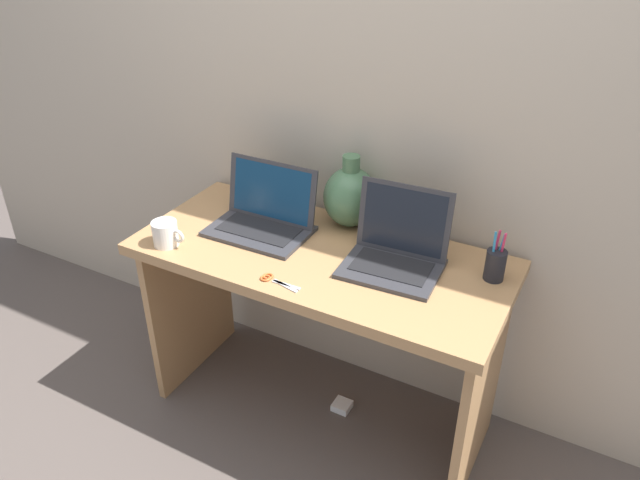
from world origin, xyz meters
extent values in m
plane|color=#564C47|center=(0.00, 0.00, 0.00)|extent=(6.00, 6.00, 0.00)
cube|color=#BCAD99|center=(0.00, 0.33, 1.20)|extent=(4.40, 0.04, 2.40)
cube|color=#AD7F51|center=(0.00, 0.00, 0.74)|extent=(1.30, 0.58, 0.04)
cube|color=#AD7F51|center=(-0.61, 0.00, 0.36)|extent=(0.03, 0.50, 0.72)
cube|color=#AD7F51|center=(0.61, 0.00, 0.36)|extent=(0.03, 0.50, 0.72)
cube|color=#333338|center=(-0.26, 0.01, 0.76)|extent=(0.36, 0.25, 0.01)
cube|color=black|center=(-0.26, 0.01, 0.77)|extent=(0.29, 0.15, 0.00)
cube|color=#333338|center=(-0.26, 0.11, 0.88)|extent=(0.36, 0.06, 0.22)
cube|color=navy|center=(-0.26, 0.11, 0.88)|extent=(0.32, 0.05, 0.19)
cube|color=#333338|center=(0.26, 0.01, 0.76)|extent=(0.33, 0.27, 0.01)
cube|color=black|center=(0.26, 0.01, 0.77)|extent=(0.26, 0.16, 0.00)
cube|color=#333338|center=(0.25, 0.12, 0.89)|extent=(0.32, 0.06, 0.24)
cube|color=black|center=(0.25, 0.12, 0.89)|extent=(0.28, 0.06, 0.21)
ellipsoid|color=#47704C|center=(0.00, 0.23, 0.87)|extent=(0.20, 0.20, 0.22)
cylinder|color=#47704C|center=(0.00, 0.23, 1.00)|extent=(0.06, 0.06, 0.06)
cylinder|color=white|center=(-0.50, -0.21, 0.80)|extent=(0.09, 0.09, 0.09)
torus|color=white|center=(-0.44, -0.21, 0.80)|extent=(0.05, 0.01, 0.05)
cylinder|color=black|center=(0.56, 0.12, 0.81)|extent=(0.06, 0.06, 0.10)
cylinder|color=#338CBF|center=(0.57, 0.14, 0.85)|extent=(0.03, 0.01, 0.13)
cylinder|color=#D83359|center=(0.56, 0.13, 0.86)|extent=(0.02, 0.01, 0.14)
cylinder|color=#338CBF|center=(0.55, 0.12, 0.86)|extent=(0.01, 0.02, 0.14)
cylinder|color=#D83359|center=(0.58, 0.13, 0.86)|extent=(0.02, 0.03, 0.14)
cube|color=#B7B7BC|center=(0.00, -0.22, 0.76)|extent=(0.10, 0.01, 0.00)
cube|color=#B7B7BC|center=(0.00, -0.23, 0.76)|extent=(0.10, 0.03, 0.00)
torus|color=orange|center=(-0.08, -0.22, 0.76)|extent=(0.04, 0.03, 0.01)
torus|color=orange|center=(-0.08, -0.21, 0.76)|extent=(0.04, 0.04, 0.01)
cube|color=white|center=(0.07, 0.05, 0.01)|extent=(0.07, 0.07, 0.03)
camera|label=1|loc=(0.85, -1.58, 1.88)|focal=34.69mm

